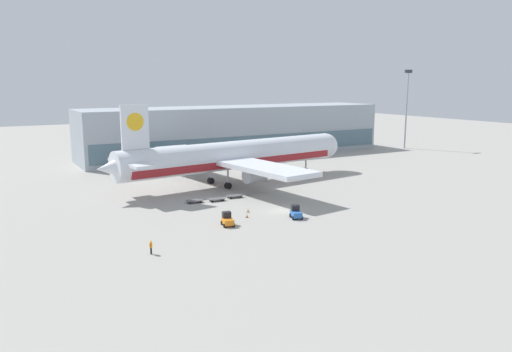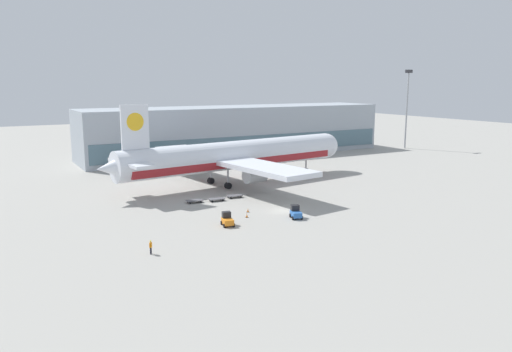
# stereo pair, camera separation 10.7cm
# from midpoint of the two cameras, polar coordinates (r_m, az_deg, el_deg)

# --- Properties ---
(ground_plane) EXTENTS (400.00, 400.00, 0.00)m
(ground_plane) POSITION_cam_midpoint_polar(r_m,az_deg,el_deg) (82.57, 3.01, -3.98)
(ground_plane) COLOR #9E9B93
(terminal_building) EXTENTS (90.00, 18.20, 14.00)m
(terminal_building) POSITION_cam_midpoint_polar(r_m,az_deg,el_deg) (146.62, -2.14, 5.21)
(terminal_building) COLOR #9EA8B2
(terminal_building) RESTS_ON ground_plane
(light_mast) EXTENTS (2.80, 0.50, 24.78)m
(light_mast) POSITION_cam_midpoint_polar(r_m,az_deg,el_deg) (166.35, 16.90, 7.92)
(light_mast) COLOR #9EA0A5
(light_mast) RESTS_ON ground_plane
(airplane_main) EXTENTS (57.90, 48.64, 17.00)m
(airplane_main) POSITION_cam_midpoint_polar(r_m,az_deg,el_deg) (102.77, -2.66, 2.24)
(airplane_main) COLOR silver
(airplane_main) RESTS_ON ground_plane
(baggage_tug_foreground) EXTENTS (2.25, 2.75, 2.00)m
(baggage_tug_foreground) POSITION_cam_midpoint_polar(r_m,az_deg,el_deg) (78.08, 4.60, -4.19)
(baggage_tug_foreground) COLOR #2D66B7
(baggage_tug_foreground) RESTS_ON ground_plane
(baggage_tug_mid) EXTENTS (2.04, 2.67, 2.00)m
(baggage_tug_mid) POSITION_cam_midpoint_polar(r_m,az_deg,el_deg) (73.96, -3.26, -5.02)
(baggage_tug_mid) COLOR orange
(baggage_tug_mid) RESTS_ON ground_plane
(baggage_dolly_lead) EXTENTS (3.75, 1.69, 0.48)m
(baggage_dolly_lead) POSITION_cam_midpoint_polar(r_m,az_deg,el_deg) (88.37, -7.01, -2.81)
(baggage_dolly_lead) COLOR #56565B
(baggage_dolly_lead) RESTS_ON ground_plane
(baggage_dolly_second) EXTENTS (3.75, 1.69, 0.48)m
(baggage_dolly_second) POSITION_cam_midpoint_polar(r_m,az_deg,el_deg) (89.26, -4.49, -2.63)
(baggage_dolly_second) COLOR #56565B
(baggage_dolly_second) RESTS_ON ground_plane
(baggage_dolly_third) EXTENTS (3.75, 1.69, 0.48)m
(baggage_dolly_third) POSITION_cam_midpoint_polar(r_m,az_deg,el_deg) (91.63, -2.43, -2.25)
(baggage_dolly_third) COLOR #56565B
(baggage_dolly_third) RESTS_ON ground_plane
(ground_crew_near) EXTENTS (0.41, 0.45, 1.77)m
(ground_crew_near) POSITION_cam_midpoint_polar(r_m,az_deg,el_deg) (63.19, -11.90, -7.83)
(ground_crew_near) COLOR black
(ground_crew_near) RESTS_ON ground_plane
(traffic_cone_near) EXTENTS (0.40, 0.40, 0.62)m
(traffic_cone_near) POSITION_cam_midpoint_polar(r_m,az_deg,el_deg) (81.48, -0.89, -3.95)
(traffic_cone_near) COLOR black
(traffic_cone_near) RESTS_ON ground_plane
(traffic_cone_far) EXTENTS (0.40, 0.40, 0.71)m
(traffic_cone_far) POSITION_cam_midpoint_polar(r_m,az_deg,el_deg) (78.33, -1.02, -4.51)
(traffic_cone_far) COLOR black
(traffic_cone_far) RESTS_ON ground_plane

